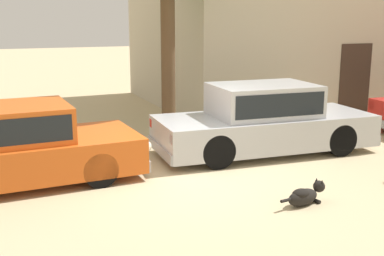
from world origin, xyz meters
TOP-DOWN VIEW (x-y plane):
  - ground_plane at (0.00, 0.00)m, footprint 80.00×80.00m
  - parked_sedan_nearest at (-2.89, 1.02)m, footprint 4.50×2.00m
  - parked_sedan_second at (2.16, 1.11)m, footprint 4.86×2.06m
  - stray_dog_spotted at (1.19, -1.79)m, footprint 0.96×0.34m

SIDE VIEW (x-z plane):
  - ground_plane at x=0.00m, z-range 0.00..0.00m
  - stray_dog_spotted at x=1.19m, z-range -0.02..0.34m
  - parked_sedan_nearest at x=-2.89m, z-range -0.01..1.38m
  - parked_sedan_second at x=2.16m, z-range -0.01..1.46m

